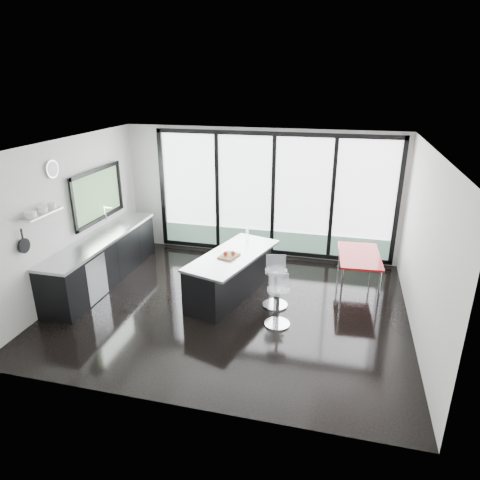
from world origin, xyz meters
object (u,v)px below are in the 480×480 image
(island, at_px, (230,274))
(bar_stool_far, at_px, (276,288))
(bar_stool_near, at_px, (278,307))
(red_table, at_px, (358,272))

(island, distance_m, bar_stool_far, 0.90)
(island, xyz_separation_m, bar_stool_far, (0.87, -0.19, -0.07))
(bar_stool_near, relative_size, red_table, 0.51)
(island, height_order, red_table, island)
(bar_stool_near, bearing_deg, island, 133.58)
(island, bearing_deg, bar_stool_near, -38.30)
(bar_stool_far, bearing_deg, bar_stool_near, -89.03)
(bar_stool_near, xyz_separation_m, red_table, (1.26, 1.64, 0.02))
(island, relative_size, red_table, 1.70)
(island, bearing_deg, red_table, 20.39)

